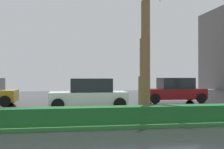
# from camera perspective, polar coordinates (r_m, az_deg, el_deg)

# --- Properties ---
(ground_plane) EXTENTS (90.00, 42.00, 0.10)m
(ground_plane) POSITION_cam_1_polar(r_m,az_deg,el_deg) (12.38, -9.20, -9.21)
(ground_plane) COLOR black
(median_strip) EXTENTS (85.50, 4.00, 0.15)m
(median_strip) POSITION_cam_1_polar(r_m,az_deg,el_deg) (11.37, -9.22, -9.38)
(median_strip) COLOR #2D6B33
(median_strip) RESTS_ON ground_plane
(median_hedge) EXTENTS (76.50, 0.70, 0.60)m
(median_hedge) POSITION_cam_1_polar(r_m,az_deg,el_deg) (9.93, -9.25, -8.54)
(median_hedge) COLOR #1E6028
(median_hedge) RESTS_ON median_strip
(car_in_traffic_third) EXTENTS (4.30, 2.02, 1.72)m
(car_in_traffic_third) POSITION_cam_1_polar(r_m,az_deg,el_deg) (15.48, -4.84, -4.13)
(car_in_traffic_third) COLOR white
(car_in_traffic_third) RESTS_ON ground_plane
(car_in_traffic_fourth) EXTENTS (4.30, 2.02, 1.72)m
(car_in_traffic_fourth) POSITION_cam_1_polar(r_m,az_deg,el_deg) (19.74, 12.90, -3.27)
(car_in_traffic_fourth) COLOR maroon
(car_in_traffic_fourth) RESTS_ON ground_plane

